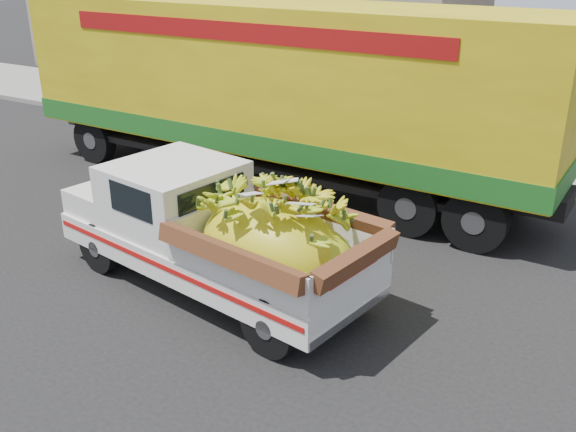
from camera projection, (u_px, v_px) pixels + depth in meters
The scene contains 6 objects.
ground at pixel (161, 246), 11.14m from camera, with size 100.00×100.00×0.00m, color black.
curb at pixel (327, 151), 16.01m from camera, with size 60.00×0.25×0.15m, color gray.
sidewalk at pixel (362, 132), 17.68m from camera, with size 60.00×4.00×0.14m, color gray.
building_left at pixel (242, 10), 25.18m from camera, with size 18.00×6.00×5.00m, color gray.
pickup_truck at pixel (231, 235), 9.24m from camera, with size 5.34×2.63×1.79m.
semi_trailer at pixel (276, 87), 13.26m from camera, with size 12.02×2.78×3.80m.
Camera 1 is at (7.07, -7.50, 4.81)m, focal length 40.00 mm.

